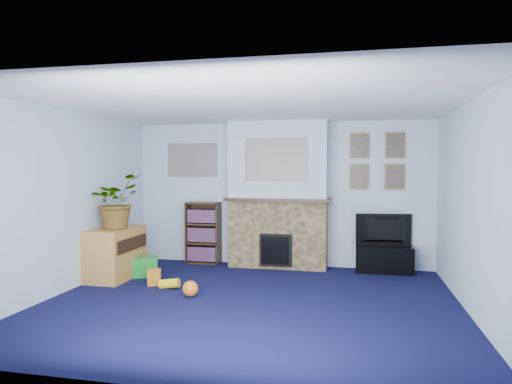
% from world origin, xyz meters
% --- Properties ---
extents(floor, '(5.00, 4.50, 0.01)m').
position_xyz_m(floor, '(0.00, 0.00, 0.00)').
color(floor, '#0E0F35').
rests_on(floor, ground).
extents(ceiling, '(5.00, 4.50, 0.01)m').
position_xyz_m(ceiling, '(0.00, 0.00, 2.40)').
color(ceiling, white).
rests_on(ceiling, wall_back).
extents(wall_back, '(5.00, 0.04, 2.40)m').
position_xyz_m(wall_back, '(0.00, 2.25, 1.20)').
color(wall_back, silver).
rests_on(wall_back, ground).
extents(wall_front, '(5.00, 0.04, 2.40)m').
position_xyz_m(wall_front, '(0.00, -2.25, 1.20)').
color(wall_front, silver).
rests_on(wall_front, ground).
extents(wall_left, '(0.04, 4.50, 2.40)m').
position_xyz_m(wall_left, '(-2.50, 0.00, 1.20)').
color(wall_left, silver).
rests_on(wall_left, ground).
extents(wall_right, '(0.04, 4.50, 2.40)m').
position_xyz_m(wall_right, '(2.50, 0.00, 1.20)').
color(wall_right, silver).
rests_on(wall_right, ground).
extents(chimney_breast, '(1.72, 0.50, 2.40)m').
position_xyz_m(chimney_breast, '(0.00, 2.05, 1.18)').
color(chimney_breast, brown).
rests_on(chimney_breast, ground).
extents(collage_main, '(1.00, 0.03, 0.68)m').
position_xyz_m(collage_main, '(0.00, 1.84, 1.78)').
color(collage_main, gray).
rests_on(collage_main, chimney_breast).
extents(collage_left, '(0.90, 0.03, 0.58)m').
position_xyz_m(collage_left, '(-1.55, 2.23, 1.78)').
color(collage_left, gray).
rests_on(collage_left, wall_back).
extents(portrait_tl, '(0.30, 0.03, 0.40)m').
position_xyz_m(portrait_tl, '(1.30, 2.23, 2.00)').
color(portrait_tl, brown).
rests_on(portrait_tl, wall_back).
extents(portrait_tr, '(0.30, 0.03, 0.40)m').
position_xyz_m(portrait_tr, '(1.85, 2.23, 2.00)').
color(portrait_tr, brown).
rests_on(portrait_tr, wall_back).
extents(portrait_bl, '(0.30, 0.03, 0.40)m').
position_xyz_m(portrait_bl, '(1.30, 2.23, 1.50)').
color(portrait_bl, brown).
rests_on(portrait_bl, wall_back).
extents(portrait_br, '(0.30, 0.03, 0.40)m').
position_xyz_m(portrait_br, '(1.85, 2.23, 1.50)').
color(portrait_br, brown).
rests_on(portrait_br, wall_back).
extents(tv_stand, '(0.88, 0.37, 0.41)m').
position_xyz_m(tv_stand, '(1.70, 2.03, 0.22)').
color(tv_stand, black).
rests_on(tv_stand, ground).
extents(television, '(0.88, 0.23, 0.50)m').
position_xyz_m(television, '(1.70, 2.05, 0.66)').
color(television, black).
rests_on(television, tv_stand).
extents(bookshelf, '(0.58, 0.28, 1.05)m').
position_xyz_m(bookshelf, '(-1.31, 2.11, 0.50)').
color(bookshelf, '#322012').
rests_on(bookshelf, ground).
extents(sideboard, '(0.54, 0.97, 0.75)m').
position_xyz_m(sideboard, '(-2.24, 0.79, 0.35)').
color(sideboard, '#BC843C').
rests_on(sideboard, ground).
extents(potted_plant, '(0.70, 0.79, 0.80)m').
position_xyz_m(potted_plant, '(-2.19, 0.74, 1.15)').
color(potted_plant, '#26661E').
rests_on(potted_plant, sideboard).
extents(mantel_clock, '(0.10, 0.06, 0.15)m').
position_xyz_m(mantel_clock, '(-0.06, 2.00, 1.22)').
color(mantel_clock, gold).
rests_on(mantel_clock, chimney_breast).
extents(mantel_candle, '(0.05, 0.05, 0.14)m').
position_xyz_m(mantel_candle, '(0.38, 2.00, 1.23)').
color(mantel_candle, '#B2BFC6').
rests_on(mantel_candle, chimney_breast).
extents(mantel_teddy, '(0.12, 0.12, 0.12)m').
position_xyz_m(mantel_teddy, '(-0.48, 2.00, 1.22)').
color(mantel_teddy, gray).
rests_on(mantel_teddy, chimney_breast).
extents(mantel_can, '(0.06, 0.06, 0.12)m').
position_xyz_m(mantel_can, '(0.74, 2.00, 1.21)').
color(mantel_can, orange).
rests_on(mantel_can, chimney_breast).
extents(green_crate, '(0.46, 0.42, 0.30)m').
position_xyz_m(green_crate, '(-1.87, 1.00, 0.14)').
color(green_crate, '#198C26').
rests_on(green_crate, ground).
extents(toy_ball, '(0.20, 0.20, 0.20)m').
position_xyz_m(toy_ball, '(-0.80, 0.09, 0.09)').
color(toy_ball, orange).
rests_on(toy_ball, ground).
extents(toy_block, '(0.23, 0.23, 0.22)m').
position_xyz_m(toy_block, '(-1.51, 0.55, 0.11)').
color(toy_block, orange).
rests_on(toy_block, ground).
extents(toy_tube, '(0.29, 0.13, 0.17)m').
position_xyz_m(toy_tube, '(-1.21, 0.39, 0.07)').
color(toy_tube, yellow).
rests_on(toy_tube, ground).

